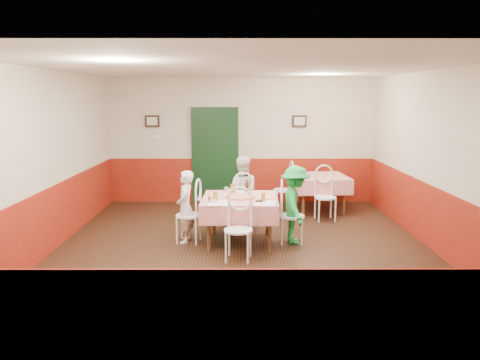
{
  "coord_description": "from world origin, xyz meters",
  "views": [
    {
      "loc": [
        -0.06,
        -7.09,
        2.37
      ],
      "look_at": [
        -0.04,
        0.38,
        1.05
      ],
      "focal_mm": 35.0,
      "sensor_mm": 36.0,
      "label": 1
    }
  ],
  "objects_px": {
    "diner_far": "(241,192)",
    "chair_left": "(189,215)",
    "glass_c": "(233,188)",
    "second_table": "(319,194)",
    "chair_near": "(238,230)",
    "main_table": "(240,220)",
    "chair_second_a": "(283,190)",
    "wallet": "(259,201)",
    "glass_b": "(263,197)",
    "pizza": "(240,197)",
    "diner_left": "(185,207)",
    "chair_right": "(292,216)",
    "diner_right": "(295,205)",
    "chair_far": "(241,204)",
    "glass_a": "(215,196)",
    "beer_bottle": "(247,187)",
    "chair_second_b": "(325,198)"
  },
  "relations": [
    {
      "from": "diner_far",
      "to": "chair_left",
      "type": "bearing_deg",
      "value": 42.05
    },
    {
      "from": "glass_c",
      "to": "second_table",
      "type": "bearing_deg",
      "value": 44.75
    },
    {
      "from": "chair_near",
      "to": "diner_far",
      "type": "bearing_deg",
      "value": 95.69
    },
    {
      "from": "main_table",
      "to": "chair_near",
      "type": "relative_size",
      "value": 1.36
    },
    {
      "from": "chair_second_a",
      "to": "wallet",
      "type": "xyz_separation_m",
      "value": [
        -0.62,
        -2.5,
        0.32
      ]
    },
    {
      "from": "chair_near",
      "to": "glass_b",
      "type": "bearing_deg",
      "value": 63.75
    },
    {
      "from": "main_table",
      "to": "glass_c",
      "type": "xyz_separation_m",
      "value": [
        -0.13,
        0.4,
        0.46
      ]
    },
    {
      "from": "main_table",
      "to": "glass_c",
      "type": "relative_size",
      "value": 8.34
    },
    {
      "from": "pizza",
      "to": "diner_left",
      "type": "bearing_deg",
      "value": 176.8
    },
    {
      "from": "glass_b",
      "to": "diner_far",
      "type": "distance_m",
      "value": 1.22
    },
    {
      "from": "chair_right",
      "to": "diner_left",
      "type": "bearing_deg",
      "value": 92.68
    },
    {
      "from": "chair_second_a",
      "to": "glass_b",
      "type": "height_order",
      "value": "chair_second_a"
    },
    {
      "from": "diner_right",
      "to": "wallet",
      "type": "bearing_deg",
      "value": 114.42
    },
    {
      "from": "chair_far",
      "to": "glass_a",
      "type": "height_order",
      "value": "glass_a"
    },
    {
      "from": "beer_bottle",
      "to": "diner_right",
      "type": "relative_size",
      "value": 0.16
    },
    {
      "from": "chair_right",
      "to": "chair_second_a",
      "type": "height_order",
      "value": "same"
    },
    {
      "from": "chair_right",
      "to": "chair_second_a",
      "type": "distance_m",
      "value": 2.2
    },
    {
      "from": "wallet",
      "to": "diner_right",
      "type": "xyz_separation_m",
      "value": [
        0.6,
        0.29,
        -0.13
      ]
    },
    {
      "from": "chair_second_b",
      "to": "pizza",
      "type": "distance_m",
      "value": 2.23
    },
    {
      "from": "chair_far",
      "to": "glass_b",
      "type": "bearing_deg",
      "value": 97.55
    },
    {
      "from": "chair_left",
      "to": "glass_c",
      "type": "height_order",
      "value": "glass_c"
    },
    {
      "from": "glass_a",
      "to": "wallet",
      "type": "bearing_deg",
      "value": -4.93
    },
    {
      "from": "chair_left",
      "to": "pizza",
      "type": "relative_size",
      "value": 1.89
    },
    {
      "from": "chair_second_b",
      "to": "diner_right",
      "type": "xyz_separation_m",
      "value": [
        -0.77,
        -1.45,
        0.19
      ]
    },
    {
      "from": "beer_bottle",
      "to": "chair_second_a",
      "type": "bearing_deg",
      "value": 65.74
    },
    {
      "from": "second_table",
      "to": "chair_second_b",
      "type": "bearing_deg",
      "value": -90.0
    },
    {
      "from": "glass_a",
      "to": "wallet",
      "type": "relative_size",
      "value": 1.34
    },
    {
      "from": "main_table",
      "to": "chair_second_b",
      "type": "height_order",
      "value": "chair_second_b"
    },
    {
      "from": "main_table",
      "to": "glass_c",
      "type": "height_order",
      "value": "glass_c"
    },
    {
      "from": "chair_right",
      "to": "chair_near",
      "type": "relative_size",
      "value": 1.0
    },
    {
      "from": "main_table",
      "to": "diner_left",
      "type": "bearing_deg",
      "value": 178.19
    },
    {
      "from": "glass_c",
      "to": "beer_bottle",
      "type": "relative_size",
      "value": 0.71
    },
    {
      "from": "chair_far",
      "to": "glass_b",
      "type": "relative_size",
      "value": 7.0
    },
    {
      "from": "diner_right",
      "to": "main_table",
      "type": "bearing_deg",
      "value": 86.45
    },
    {
      "from": "second_table",
      "to": "diner_left",
      "type": "height_order",
      "value": "diner_left"
    },
    {
      "from": "diner_right",
      "to": "second_table",
      "type": "bearing_deg",
      "value": -20.95
    },
    {
      "from": "chair_far",
      "to": "diner_far",
      "type": "height_order",
      "value": "diner_far"
    },
    {
      "from": "diner_left",
      "to": "diner_right",
      "type": "relative_size",
      "value": 0.93
    },
    {
      "from": "wallet",
      "to": "chair_second_b",
      "type": "bearing_deg",
      "value": 53.79
    },
    {
      "from": "beer_bottle",
      "to": "glass_a",
      "type": "bearing_deg",
      "value": -127.45
    },
    {
      "from": "second_table",
      "to": "chair_second_b",
      "type": "relative_size",
      "value": 1.24
    },
    {
      "from": "chair_left",
      "to": "diner_far",
      "type": "height_order",
      "value": "diner_far"
    },
    {
      "from": "pizza",
      "to": "glass_a",
      "type": "height_order",
      "value": "glass_a"
    },
    {
      "from": "chair_right",
      "to": "chair_second_a",
      "type": "relative_size",
      "value": 1.0
    },
    {
      "from": "chair_second_b",
      "to": "wallet",
      "type": "relative_size",
      "value": 8.18
    },
    {
      "from": "second_table",
      "to": "chair_second_b",
      "type": "xyz_separation_m",
      "value": [
        0.0,
        -0.75,
        0.08
      ]
    },
    {
      "from": "wallet",
      "to": "diner_far",
      "type": "relative_size",
      "value": 0.08
    },
    {
      "from": "chair_near",
      "to": "chair_left",
      "type": "bearing_deg",
      "value": 140.69
    },
    {
      "from": "chair_far",
      "to": "chair_near",
      "type": "distance_m",
      "value": 1.7
    },
    {
      "from": "chair_second_a",
      "to": "diner_right",
      "type": "xyz_separation_m",
      "value": [
        -0.02,
        -2.2,
        0.19
      ]
    }
  ]
}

